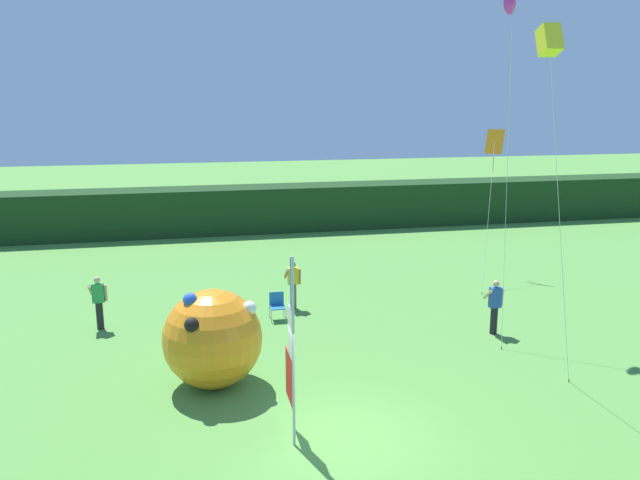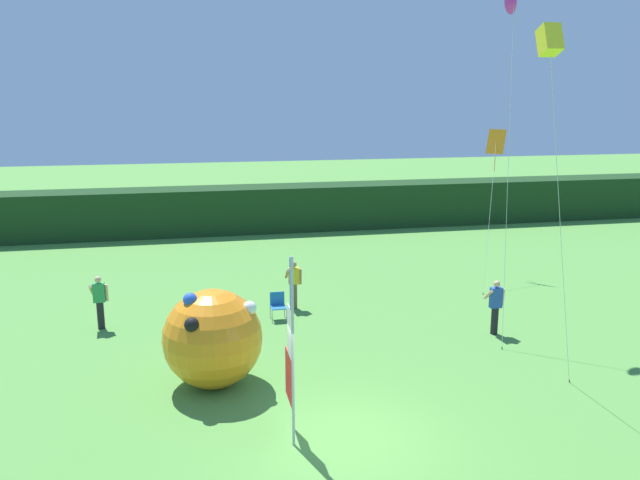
% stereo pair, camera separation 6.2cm
% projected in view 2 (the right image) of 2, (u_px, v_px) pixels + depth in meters
% --- Properties ---
extents(ground_plane, '(120.00, 120.00, 0.00)m').
position_uv_depth(ground_plane, '(342.00, 440.00, 13.47)').
color(ground_plane, '#518E3D').
extents(distant_treeline, '(80.00, 2.40, 2.43)m').
position_uv_depth(distant_treeline, '(245.00, 209.00, 34.28)').
color(distant_treeline, '#193819').
rests_on(distant_treeline, ground).
extents(banner_flag, '(0.06, 1.03, 4.12)m').
position_uv_depth(banner_flag, '(291.00, 352.00, 13.13)').
color(banner_flag, '#B7B7BC').
rests_on(banner_flag, ground).
extents(person_near_banner, '(0.55, 0.48, 1.68)m').
position_uv_depth(person_near_banner, '(294.00, 284.00, 21.68)').
color(person_near_banner, brown).
rests_on(person_near_banner, ground).
extents(person_mid_field, '(0.55, 0.48, 1.72)m').
position_uv_depth(person_mid_field, '(495.00, 306.00, 19.32)').
color(person_mid_field, black).
rests_on(person_mid_field, ground).
extents(person_far_left, '(0.55, 0.48, 1.72)m').
position_uv_depth(person_far_left, '(100.00, 301.00, 19.77)').
color(person_far_left, black).
rests_on(person_far_left, ground).
extents(inflatable_balloon, '(2.51, 2.51, 2.56)m').
position_uv_depth(inflatable_balloon, '(213.00, 338.00, 15.78)').
color(inflatable_balloon, orange).
rests_on(inflatable_balloon, ground).
extents(folding_chair, '(0.51, 0.51, 0.89)m').
position_uv_depth(folding_chair, '(278.00, 304.00, 20.73)').
color(folding_chair, '#BCBCC1').
rests_on(folding_chair, ground).
extents(kite_magenta_delta_0, '(1.55, 3.13, 10.33)m').
position_uv_depth(kite_magenta_delta_0, '(514.00, 5.00, 19.03)').
color(kite_magenta_delta_0, brown).
rests_on(kite_magenta_delta_0, ground).
extents(kite_yellow_box_1, '(1.58, 0.65, 8.80)m').
position_uv_depth(kite_yellow_box_1, '(550.00, 42.00, 14.03)').
color(kite_yellow_box_1, brown).
rests_on(kite_yellow_box_1, ground).
extents(kite_orange_diamond_2, '(2.29, 3.80, 5.89)m').
position_uv_depth(kite_orange_diamond_2, '(496.00, 147.00, 25.76)').
color(kite_orange_diamond_2, brown).
rests_on(kite_orange_diamond_2, ground).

